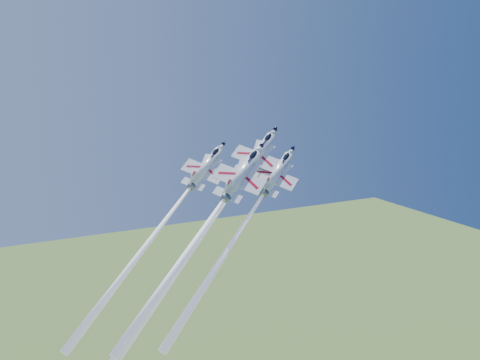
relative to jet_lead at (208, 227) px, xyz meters
name	(u,v)px	position (x,y,z in m)	size (l,w,h in m)	color
jet_lead	(208,227)	(0.00, 0.00, 0.00)	(37.95, 31.31, 42.44)	white
jet_left	(161,226)	(-6.46, 8.56, -1.27)	(33.30, 27.19, 36.75)	white
jet_right	(241,229)	(5.75, -2.77, -0.39)	(31.15, 25.22, 34.01)	white
jet_slot	(204,228)	(-1.98, -2.95, 0.80)	(31.83, 25.38, 34.06)	white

